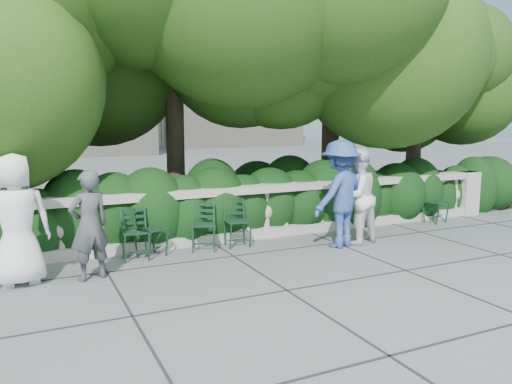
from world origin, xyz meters
name	(u,v)px	position (x,y,z in m)	size (l,w,h in m)	color
ground	(284,265)	(0.00, 0.00, 0.00)	(90.00, 90.00, 0.00)	#565A5E
balustrade	(237,214)	(0.00, 1.80, 0.49)	(12.00, 0.44, 1.00)	#9E998E
shrub_hedge	(215,227)	(0.00, 3.00, 0.00)	(15.00, 2.60, 1.70)	black
tree_canopy	(240,32)	(0.69, 3.19, 3.96)	(15.04, 6.52, 6.78)	#3F3023
chair_a	(138,262)	(-1.98, 1.14, 0.00)	(0.44, 0.48, 0.84)	black
chair_b	(158,258)	(-1.64, 1.23, 0.00)	(0.44, 0.48, 0.84)	black
chair_c	(240,248)	(-0.20, 1.21, 0.00)	(0.44, 0.48, 0.84)	black
chair_d	(204,253)	(-0.87, 1.21, 0.00)	(0.44, 0.48, 0.84)	black
chair_f	(441,224)	(4.48, 1.24, 0.00)	(0.44, 0.48, 0.84)	black
person_businessman	(16,220)	(-3.63, 0.76, 0.89)	(0.87, 0.57, 1.78)	white
person_woman_grey	(89,225)	(-2.74, 0.58, 0.77)	(0.56, 0.37, 1.53)	#444549
person_casual_man	(357,196)	(1.83, 0.67, 0.85)	(0.83, 0.65, 1.70)	white
person_older_blue	(340,194)	(1.42, 0.60, 0.93)	(1.20, 0.69, 1.86)	#2F4A8F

